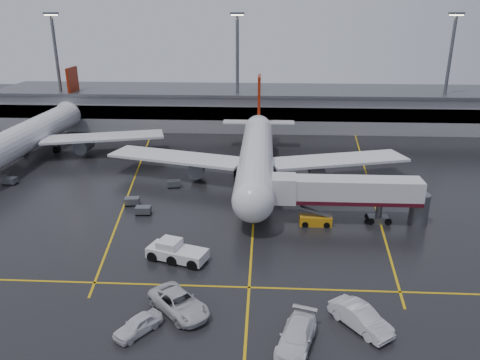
{
  "coord_description": "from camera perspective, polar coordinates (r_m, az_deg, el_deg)",
  "views": [
    {
      "loc": [
        1.28,
        -61.59,
        25.59
      ],
      "look_at": [
        -2.0,
        -2.0,
        4.0
      ],
      "focal_mm": 34.96,
      "sensor_mm": 36.0,
      "label": 1
    }
  ],
  "objects": [
    {
      "name": "apron_line_left",
      "position": [
        78.94,
        -12.67,
        0.48
      ],
      "size": [
        9.99,
        69.35,
        0.02
      ],
      "primitive_type": "cube",
      "rotation": [
        0.0,
        0.0,
        0.14
      ],
      "color": "gold",
      "rests_on": "ground"
    },
    {
      "name": "light_mast_right",
      "position": [
        111.15,
        24.12,
        12.47
      ],
      "size": [
        3.0,
        1.2,
        25.45
      ],
      "color": "#595B60",
      "rests_on": "ground"
    },
    {
      "name": "baggage_cart_c",
      "position": [
        72.67,
        -8.07,
        -0.41
      ],
      "size": [
        2.23,
        1.69,
        1.12
      ],
      "color": "#595B60",
      "rests_on": "ground"
    },
    {
      "name": "belt_loader",
      "position": [
        60.25,
        9.19,
        -4.86
      ],
      "size": [
        4.06,
        1.93,
        2.56
      ],
      "color": "#C88210",
      "rests_on": "ground"
    },
    {
      "name": "ground",
      "position": [
        66.71,
        1.81,
        -2.68
      ],
      "size": [
        220.0,
        220.0,
        0.0
      ],
      "primitive_type": "plane",
      "color": "black",
      "rests_on": "ground"
    },
    {
      "name": "service_van_c",
      "position": [
        42.8,
        14.51,
        -15.95
      ],
      "size": [
        5.24,
        5.99,
        1.96
      ],
      "primitive_type": "imported",
      "rotation": [
        0.0,
        0.0,
        0.65
      ],
      "color": "silver",
      "rests_on": "ground"
    },
    {
      "name": "second_airliner",
      "position": [
        96.26,
        -23.77,
        5.36
      ],
      "size": [
        48.8,
        45.6,
        14.1
      ],
      "color": "silver",
      "rests_on": "ground"
    },
    {
      "name": "jet_bridge",
      "position": [
        60.59,
        13.01,
        -1.59
      ],
      "size": [
        19.9,
        3.4,
        6.05
      ],
      "color": "silver",
      "rests_on": "ground"
    },
    {
      "name": "light_mast_left",
      "position": [
        114.0,
        -21.39,
        12.98
      ],
      "size": [
        3.0,
        1.2,
        25.45
      ],
      "color": "#595B60",
      "rests_on": "ground"
    },
    {
      "name": "apron_line_right",
      "position": [
        77.84,
        15.37,
        -0.04
      ],
      "size": [
        7.57,
        69.64,
        0.02
      ],
      "primitive_type": "cube",
      "rotation": [
        0.0,
        0.0,
        -0.1
      ],
      "color": "gold",
      "rests_on": "ground"
    },
    {
      "name": "apron_line_stop",
      "position": [
        47.15,
        1.12,
        -12.97
      ],
      "size": [
        60.0,
        0.25,
        0.02
      ],
      "primitive_type": "cube",
      "color": "gold",
      "rests_on": "ground"
    },
    {
      "name": "baggage_cart_e",
      "position": [
        81.63,
        -26.28,
        -0.05
      ],
      "size": [
        2.09,
        1.44,
        1.12
      ],
      "color": "#595B60",
      "rests_on": "ground"
    },
    {
      "name": "baggage_cart_a",
      "position": [
        63.78,
        -11.73,
        -3.6
      ],
      "size": [
        2.05,
        1.38,
        1.12
      ],
      "color": "#595B60",
      "rests_on": "ground"
    },
    {
      "name": "apron_line_centre",
      "position": [
        66.7,
        1.81,
        -2.67
      ],
      "size": [
        0.25,
        90.0,
        0.02
      ],
      "primitive_type": "cube",
      "color": "gold",
      "rests_on": "ground"
    },
    {
      "name": "pushback_tractor",
      "position": [
        51.86,
        -7.84,
        -8.71
      ],
      "size": [
        7.0,
        4.55,
        2.33
      ],
      "color": "silver",
      "rests_on": "ground"
    },
    {
      "name": "baggage_cart_b",
      "position": [
        67.1,
        -13.04,
        -2.5
      ],
      "size": [
        2.17,
        1.58,
        1.12
      ],
      "color": "#595B60",
      "rests_on": "ground"
    },
    {
      "name": "terminal",
      "position": [
        111.58,
        2.46,
        8.88
      ],
      "size": [
        122.0,
        19.0,
        8.6
      ],
      "color": "gray",
      "rests_on": "ground"
    },
    {
      "name": "service_van_d",
      "position": [
        42.01,
        -12.36,
        -16.89
      ],
      "size": [
        4.07,
        4.61,
        1.51
      ],
      "primitive_type": "imported",
      "rotation": [
        0.0,
        0.0,
        -0.64
      ],
      "color": "silver",
      "rests_on": "ground"
    },
    {
      "name": "main_airliner",
      "position": [
        74.44,
        2.04,
        3.18
      ],
      "size": [
        48.8,
        45.6,
        14.1
      ],
      "color": "silver",
      "rests_on": "ground"
    },
    {
      "name": "light_mast_mid",
      "position": [
        104.37,
        -0.33,
        13.77
      ],
      "size": [
        3.0,
        1.2,
        25.45
      ],
      "color": "#595B60",
      "rests_on": "ground"
    },
    {
      "name": "service_van_a",
      "position": [
        43.72,
        -7.45,
        -14.65
      ],
      "size": [
        6.8,
        6.86,
        1.84
      ],
      "primitive_type": "imported",
      "rotation": [
        0.0,
        0.0,
        0.77
      ],
      "color": "silver",
      "rests_on": "ground"
    },
    {
      "name": "service_van_b",
      "position": [
        40.02,
        6.93,
        -18.38
      ],
      "size": [
        4.2,
        6.67,
        1.8
      ],
      "primitive_type": "imported",
      "rotation": [
        0.0,
        0.0,
        -0.29
      ],
      "color": "white",
      "rests_on": "ground"
    }
  ]
}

